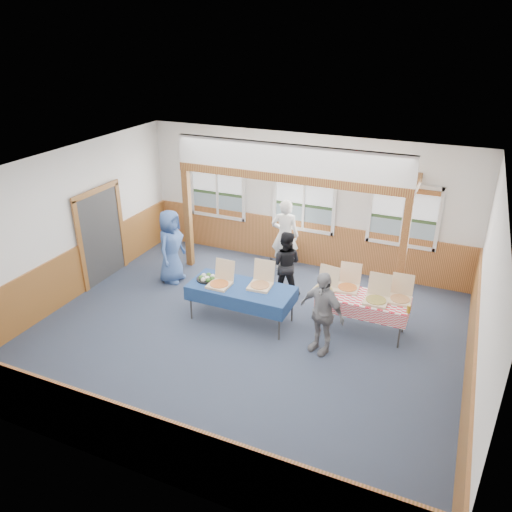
{
  "coord_description": "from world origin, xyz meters",
  "views": [
    {
      "loc": [
        3.43,
        -7.26,
        5.42
      ],
      "look_at": [
        -0.17,
        1.0,
        1.21
      ],
      "focal_mm": 35.0,
      "sensor_mm": 36.0,
      "label": 1
    }
  ],
  "objects_px": {
    "table_left": "(241,289)",
    "table_right": "(363,300)",
    "person_grey": "(322,313)",
    "man_blue": "(171,246)",
    "woman_black": "(285,264)",
    "woman_white": "(285,235)"
  },
  "relations": [
    {
      "from": "woman_white",
      "to": "table_right",
      "type": "bearing_deg",
      "value": 128.03
    },
    {
      "from": "woman_black",
      "to": "woman_white",
      "type": "bearing_deg",
      "value": -77.65
    },
    {
      "from": "table_left",
      "to": "man_blue",
      "type": "distance_m",
      "value": 2.38
    },
    {
      "from": "table_left",
      "to": "woman_black",
      "type": "bearing_deg",
      "value": 96.05
    },
    {
      "from": "woman_white",
      "to": "person_grey",
      "type": "xyz_separation_m",
      "value": [
        1.75,
        -2.83,
        -0.1
      ]
    },
    {
      "from": "table_left",
      "to": "woman_black",
      "type": "relative_size",
      "value": 1.53
    },
    {
      "from": "table_right",
      "to": "man_blue",
      "type": "relative_size",
      "value": 1.08
    },
    {
      "from": "person_grey",
      "to": "table_right",
      "type": "bearing_deg",
      "value": 80.07
    },
    {
      "from": "woman_black",
      "to": "person_grey",
      "type": "distance_m",
      "value": 2.15
    },
    {
      "from": "table_left",
      "to": "table_right",
      "type": "bearing_deg",
      "value": 37.05
    },
    {
      "from": "woman_white",
      "to": "man_blue",
      "type": "relative_size",
      "value": 1.04
    },
    {
      "from": "person_grey",
      "to": "woman_black",
      "type": "bearing_deg",
      "value": 148.96
    },
    {
      "from": "man_blue",
      "to": "woman_black",
      "type": "bearing_deg",
      "value": -83.68
    },
    {
      "from": "woman_white",
      "to": "table_left",
      "type": "bearing_deg",
      "value": 78.24
    },
    {
      "from": "person_grey",
      "to": "man_blue",
      "type": "bearing_deg",
      "value": -177.01
    },
    {
      "from": "woman_black",
      "to": "man_blue",
      "type": "xyz_separation_m",
      "value": [
        -2.6,
        -0.42,
        0.12
      ]
    },
    {
      "from": "table_left",
      "to": "person_grey",
      "type": "height_order",
      "value": "person_grey"
    },
    {
      "from": "woman_white",
      "to": "woman_black",
      "type": "distance_m",
      "value": 1.23
    },
    {
      "from": "man_blue",
      "to": "person_grey",
      "type": "relative_size",
      "value": 1.08
    },
    {
      "from": "table_right",
      "to": "man_blue",
      "type": "height_order",
      "value": "man_blue"
    },
    {
      "from": "man_blue",
      "to": "person_grey",
      "type": "height_order",
      "value": "man_blue"
    },
    {
      "from": "woman_black",
      "to": "table_right",
      "type": "bearing_deg",
      "value": 148.78
    }
  ]
}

